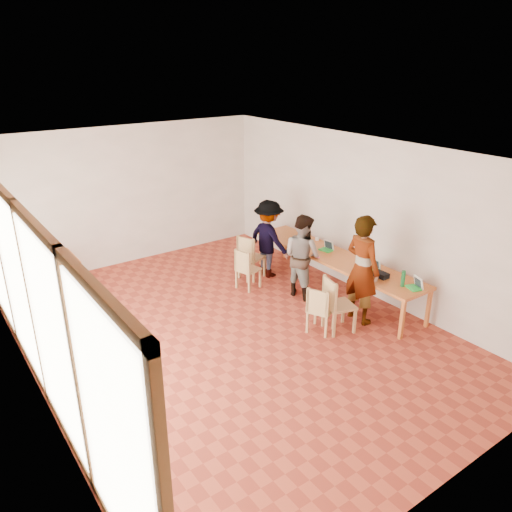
% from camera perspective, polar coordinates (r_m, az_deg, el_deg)
% --- Properties ---
extents(ground, '(8.00, 8.00, 0.00)m').
position_cam_1_polar(ground, '(8.47, -2.80, -8.81)').
color(ground, '#A43E27').
rests_on(ground, ground).
extents(wall_back, '(6.00, 0.10, 3.00)m').
position_cam_1_polar(wall_back, '(11.23, -14.20, 6.72)').
color(wall_back, beige).
rests_on(wall_back, ground).
extents(wall_front, '(6.00, 0.10, 3.00)m').
position_cam_1_polar(wall_front, '(5.27, 21.87, -12.35)').
color(wall_front, beige).
rests_on(wall_front, ground).
extents(wall_right, '(0.10, 8.00, 3.00)m').
position_cam_1_polar(wall_right, '(9.66, 12.17, 4.44)').
color(wall_right, beige).
rests_on(wall_right, ground).
extents(window_wall, '(0.10, 8.00, 3.00)m').
position_cam_1_polar(window_wall, '(6.83, -24.42, -4.65)').
color(window_wall, white).
rests_on(window_wall, ground).
extents(ceiling, '(6.00, 8.00, 0.04)m').
position_cam_1_polar(ceiling, '(7.39, -3.23, 11.72)').
color(ceiling, white).
rests_on(ceiling, wall_back).
extents(communal_table, '(0.80, 4.00, 0.75)m').
position_cam_1_polar(communal_table, '(9.70, 8.99, -0.26)').
color(communal_table, '#C0672A').
rests_on(communal_table, ground).
extents(side_table, '(0.90, 0.90, 0.75)m').
position_cam_1_polar(side_table, '(10.22, -22.44, -0.77)').
color(side_table, '#C0672A').
rests_on(side_table, ground).
extents(chair_near, '(0.52, 0.52, 0.44)m').
position_cam_1_polar(chair_near, '(8.29, 7.25, -5.67)').
color(chair_near, tan).
rests_on(chair_near, ground).
extents(chair_mid, '(0.55, 0.55, 0.51)m').
position_cam_1_polar(chair_mid, '(8.36, 8.97, -4.92)').
color(chair_mid, tan).
rests_on(chair_mid, ground).
extents(chair_far, '(0.47, 0.47, 0.44)m').
position_cam_1_polar(chair_far, '(9.75, -1.24, -1.08)').
color(chair_far, tan).
rests_on(chair_far, ground).
extents(chair_empty, '(0.55, 0.55, 0.50)m').
position_cam_1_polar(chair_empty, '(10.18, -0.84, 0.36)').
color(chair_empty, tan).
rests_on(chair_empty, ground).
extents(chair_spare, '(0.54, 0.54, 0.44)m').
position_cam_1_polar(chair_spare, '(9.26, -23.20, -4.28)').
color(chair_spare, tan).
rests_on(chair_spare, ground).
extents(person_near, '(0.46, 0.70, 1.92)m').
position_cam_1_polar(person_near, '(8.64, 12.05, -1.50)').
color(person_near, gray).
rests_on(person_near, ground).
extents(person_mid, '(0.70, 0.85, 1.62)m').
position_cam_1_polar(person_mid, '(9.46, 5.30, 0.04)').
color(person_mid, gray).
rests_on(person_mid, ground).
extents(person_far, '(0.72, 1.11, 1.63)m').
position_cam_1_polar(person_far, '(10.28, 1.45, 1.98)').
color(person_far, gray).
rests_on(person_far, ground).
extents(laptop_near, '(0.27, 0.29, 0.20)m').
position_cam_1_polar(laptop_near, '(8.65, 17.81, -3.20)').
color(laptop_near, green).
rests_on(laptop_near, communal_table).
extents(laptop_mid, '(0.21, 0.24, 0.19)m').
position_cam_1_polar(laptop_mid, '(9.21, 13.31, -1.15)').
color(laptop_mid, green).
rests_on(laptop_mid, communal_table).
extents(laptop_far, '(0.24, 0.27, 0.20)m').
position_cam_1_polar(laptop_far, '(9.94, 8.15, 0.98)').
color(laptop_far, green).
rests_on(laptop_far, communal_table).
extents(yellow_mug, '(0.15, 0.15, 0.10)m').
position_cam_1_polar(yellow_mug, '(9.97, 5.76, 1.14)').
color(yellow_mug, '#FFAC11').
rests_on(yellow_mug, communal_table).
extents(green_bottle, '(0.07, 0.07, 0.28)m').
position_cam_1_polar(green_bottle, '(8.63, 16.46, -2.50)').
color(green_bottle, '#15622C').
rests_on(green_bottle, communal_table).
extents(clear_glass, '(0.07, 0.07, 0.09)m').
position_cam_1_polar(clear_glass, '(10.15, 8.48, 1.36)').
color(clear_glass, silver).
rests_on(clear_glass, communal_table).
extents(condiment_cup, '(0.08, 0.08, 0.06)m').
position_cam_1_polar(condiment_cup, '(10.45, 7.00, 1.96)').
color(condiment_cup, white).
rests_on(condiment_cup, communal_table).
extents(pink_phone, '(0.05, 0.10, 0.01)m').
position_cam_1_polar(pink_phone, '(9.58, 7.00, -0.10)').
color(pink_phone, '#F1528E').
rests_on(pink_phone, communal_table).
extents(black_pouch, '(0.16, 0.26, 0.09)m').
position_cam_1_polar(black_pouch, '(8.92, 14.10, -2.09)').
color(black_pouch, black).
rests_on(black_pouch, communal_table).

